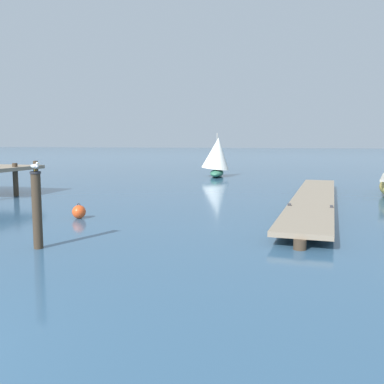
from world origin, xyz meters
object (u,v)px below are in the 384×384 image
(mooring_piling, at_px, (37,209))
(mooring_buoy, at_px, (79,212))
(distant_sailboat, at_px, (217,157))
(perched_seagull, at_px, (35,166))

(mooring_piling, bearing_deg, mooring_buoy, 107.11)
(mooring_buoy, relative_size, distant_sailboat, 0.12)
(mooring_piling, xyz_separation_m, mooring_buoy, (-1.37, 4.46, -0.85))
(mooring_buoy, bearing_deg, mooring_piling, -72.89)
(mooring_buoy, bearing_deg, distant_sailboat, 87.79)
(perched_seagull, height_order, mooring_buoy, perched_seagull)
(mooring_piling, bearing_deg, perched_seagull, 157.39)
(mooring_piling, height_order, mooring_buoy, mooring_piling)
(mooring_piling, relative_size, mooring_buoy, 3.61)
(perched_seagull, relative_size, distant_sailboat, 0.08)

